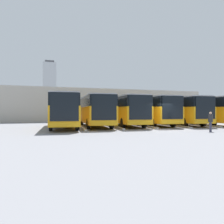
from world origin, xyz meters
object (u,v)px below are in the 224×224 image
object	(u,v)px
bus_1	(178,110)
bus_4	(95,110)
bus_3	(125,110)
bus_0	(203,110)
pedestrian	(211,121)
bus_2	(151,110)
bus_5	(64,110)

from	to	relation	value
bus_1	bus_4	world-z (taller)	same
bus_1	bus_3	size ratio (longest dim) A/B	1.00
bus_0	bus_4	distance (m)	14.31
bus_1	bus_4	distance (m)	10.73
bus_3	pedestrian	size ratio (longest dim) A/B	6.41
bus_4	pedestrian	xyz separation A→B (m)	(-7.92, 8.97, -0.98)
bus_2	pedestrian	world-z (taller)	bus_2
bus_5	pedestrian	bearing A→B (deg)	149.77
bus_2	bus_5	xyz separation A→B (m)	(10.72, 0.91, 0.00)
bus_2	bus_4	bearing A→B (deg)	5.44
bus_5	bus_2	bearing A→B (deg)	-170.15
bus_0	bus_5	world-z (taller)	same
bus_4	bus_5	xyz separation A→B (m)	(3.57, 0.85, 0.00)
bus_0	bus_3	xyz separation A→B (m)	(10.72, -0.76, 0.00)
bus_4	bus_3	bearing A→B (deg)	-175.70
bus_0	bus_1	world-z (taller)	same
bus_3	pedestrian	distance (m)	9.98
pedestrian	bus_2	bearing A→B (deg)	48.58
bus_1	bus_4	xyz separation A→B (m)	(10.72, -0.46, 0.00)
pedestrian	bus_1	bearing A→B (deg)	25.48
bus_0	bus_4	bearing A→B (deg)	1.79
bus_0	bus_5	size ratio (longest dim) A/B	1.00
bus_2	pedestrian	distance (m)	9.11
bus_4	pedestrian	size ratio (longest dim) A/B	6.41
bus_3	bus_4	xyz separation A→B (m)	(3.57, -0.04, 0.00)
bus_1	bus_2	bearing A→B (deg)	-3.18
bus_2	bus_1	bearing A→B (deg)	176.82
bus_1	bus_2	size ratio (longest dim) A/B	1.00
bus_1	bus_5	distance (m)	14.30
bus_3	bus_5	size ratio (longest dim) A/B	1.00
bus_2	bus_3	xyz separation A→B (m)	(3.57, 0.10, 0.00)
pedestrian	bus_4	bearing A→B (deg)	85.11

